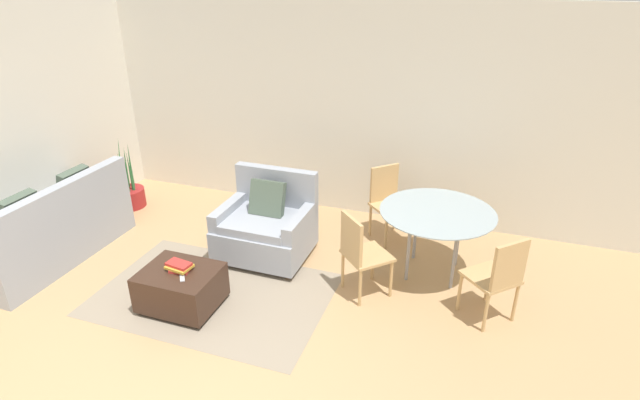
# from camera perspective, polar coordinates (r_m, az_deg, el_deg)

# --- Properties ---
(ground_plane) EXTENTS (20.00, 20.00, 0.00)m
(ground_plane) POSITION_cam_1_polar(r_m,az_deg,el_deg) (4.51, -16.11, -18.90)
(ground_plane) COLOR tan
(wall_back) EXTENTS (12.00, 0.06, 2.75)m
(wall_back) POSITION_cam_1_polar(r_m,az_deg,el_deg) (6.61, -0.29, 10.34)
(wall_back) COLOR silver
(wall_back) RESTS_ON ground_plane
(wall_left) EXTENTS (0.06, 12.00, 2.75)m
(wall_left) POSITION_cam_1_polar(r_m,az_deg,el_deg) (6.70, -31.46, 6.83)
(wall_left) COLOR silver
(wall_left) RESTS_ON ground_plane
(area_rug) EXTENTS (2.34, 1.57, 0.01)m
(area_rug) POSITION_cam_1_polar(r_m,az_deg,el_deg) (5.34, -12.02, -10.46)
(area_rug) COLOR gray
(area_rug) RESTS_ON ground_plane
(couch) EXTENTS (0.85, 1.89, 0.95)m
(couch) POSITION_cam_1_polar(r_m,az_deg,el_deg) (6.45, -28.46, -3.23)
(couch) COLOR #999EA8
(couch) RESTS_ON ground_plane
(armchair) EXTENTS (1.00, 0.86, 0.96)m
(armchair) POSITION_cam_1_polar(r_m,az_deg,el_deg) (5.75, -6.13, -3.01)
(armchair) COLOR #999EA8
(armchair) RESTS_ON ground_plane
(ottoman) EXTENTS (0.73, 0.60, 0.41)m
(ottoman) POSITION_cam_1_polar(r_m,az_deg,el_deg) (5.13, -15.60, -9.55)
(ottoman) COLOR #382319
(ottoman) RESTS_ON ground_plane
(book_stack) EXTENTS (0.26, 0.20, 0.08)m
(book_stack) POSITION_cam_1_polar(r_m,az_deg,el_deg) (5.02, -15.78, -7.33)
(book_stack) COLOR #B72D28
(book_stack) RESTS_ON ottoman
(tv_remote_primary) EXTENTS (0.12, 0.14, 0.01)m
(tv_remote_primary) POSITION_cam_1_polar(r_m,az_deg,el_deg) (4.92, -15.48, -8.50)
(tv_remote_primary) COLOR #B7B7BC
(tv_remote_primary) RESTS_ON ottoman
(potted_plant) EXTENTS (0.43, 0.43, 0.98)m
(potted_plant) POSITION_cam_1_polar(r_m,az_deg,el_deg) (7.46, -21.01, 0.68)
(potted_plant) COLOR maroon
(potted_plant) RESTS_ON ground_plane
(dining_table) EXTENTS (1.21, 1.21, 0.75)m
(dining_table) POSITION_cam_1_polar(r_m,az_deg,el_deg) (5.37, 13.22, -1.96)
(dining_table) COLOR #99A8AD
(dining_table) RESTS_ON ground_plane
(dining_chair_near_left) EXTENTS (0.59, 0.59, 0.90)m
(dining_chair_near_left) POSITION_cam_1_polar(r_m,az_deg,el_deg) (4.97, 4.60, -5.75)
(dining_chair_near_left) COLOR tan
(dining_chair_near_left) RESTS_ON ground_plane
(dining_chair_near_right) EXTENTS (0.59, 0.59, 0.90)m
(dining_chair_near_right) POSITION_cam_1_polar(r_m,az_deg,el_deg) (4.87, 19.74, -8.02)
(dining_chair_near_right) COLOR tan
(dining_chair_near_right) RESTS_ON ground_plane
(dining_chair_far_left) EXTENTS (0.59, 0.59, 0.90)m
(dining_chair_far_left) POSITION_cam_1_polar(r_m,az_deg,el_deg) (6.11, 7.78, 0.24)
(dining_chair_far_left) COLOR tan
(dining_chair_far_left) RESTS_ON ground_plane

